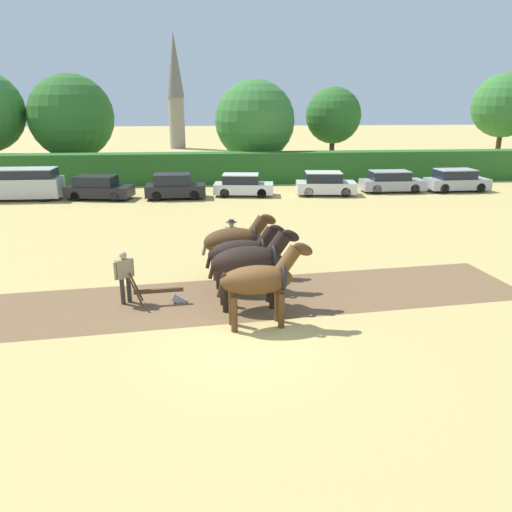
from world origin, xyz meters
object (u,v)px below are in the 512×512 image
object	(u,v)px
parked_car_center	(243,185)
parked_car_center_left	(175,187)
parked_car_center_right	(325,184)
parked_car_left	(98,188)
parked_car_far_right	(456,181)
draft_horse_trail_left	(243,253)
church_spire	(175,89)
tree_center_left	(255,121)
tree_center_right	(504,106)
parked_car_right	(391,182)
plow	(163,294)
draft_horse_lead_right	(251,262)
draft_horse_trail_right	(236,241)
draft_horse_lead_left	(261,280)
farmer_at_plow	(124,273)
parked_van	(21,184)
tree_center	(333,116)
tree_left	(71,117)
farmer_beside_team	(232,237)

from	to	relation	value
parked_car_center	parked_car_center_left	bearing A→B (deg)	-166.14
parked_car_center	parked_car_center_right	size ratio (longest dim) A/B	1.00
parked_car_left	parked_car_far_right	xyz separation A→B (m)	(24.52, 0.63, 0.02)
draft_horse_trail_left	parked_car_center_left	world-z (taller)	draft_horse_trail_left
church_spire	tree_center_left	bearing A→B (deg)	-73.58
tree_center_right	parked_car_right	world-z (taller)	tree_center_right
parked_car_right	plow	bearing A→B (deg)	-126.55
draft_horse_lead_right	plow	bearing A→B (deg)	164.95
tree_center_left	parked_car_center_right	xyz separation A→B (m)	(3.89, -9.34, -3.80)
draft_horse_lead_right	parked_car_far_right	bearing A→B (deg)	44.29
draft_horse_trail_right	plow	bearing A→B (deg)	-141.10
draft_horse_lead_right	draft_horse_trail_left	distance (m)	1.44
parked_car_center_left	parked_car_right	xyz separation A→B (m)	(14.94, 1.00, -0.05)
draft_horse_lead_left	farmer_at_plow	xyz separation A→B (m)	(-4.05, 2.05, -0.40)
tree_center_right	parked_car_far_right	distance (m)	15.07
parked_car_far_right	parked_car_center_right	bearing A→B (deg)	-178.25
draft_horse_trail_left	parked_car_right	world-z (taller)	draft_horse_trail_left
parked_van	tree_center	bearing A→B (deg)	25.20
tree_center	parked_car_center_right	size ratio (longest dim) A/B	1.77
parked_car_center_left	church_spire	bearing A→B (deg)	91.47
farmer_at_plow	parked_car_right	bearing A→B (deg)	103.82
draft_horse_lead_left	parked_van	bearing A→B (deg)	117.65
tree_center_left	draft_horse_lead_left	distance (m)	29.71
tree_left	church_spire	bearing A→B (deg)	73.42
draft_horse_trail_left	farmer_at_plow	size ratio (longest dim) A/B	1.63
farmer_beside_team	parked_car_center_right	xyz separation A→B (m)	(7.00, 14.14, -0.26)
parked_car_right	parked_van	bearing A→B (deg)	-178.34
tree_center_right	draft_horse_trail_left	bearing A→B (deg)	-131.74
plow	parked_car_right	distance (m)	23.70
draft_horse_lead_left	draft_horse_lead_right	distance (m)	1.43
parked_car_left	parked_car_center_right	distance (m)	14.96
draft_horse_trail_right	parked_car_center_left	size ratio (longest dim) A/B	0.71
draft_horse_trail_left	parked_car_center_right	bearing A→B (deg)	62.88
tree_center_right	parked_car_left	xyz separation A→B (m)	(-33.76, -11.45, -4.99)
tree_left	parked_van	size ratio (longest dim) A/B	1.68
parked_car_center_left	parked_car_far_right	world-z (taller)	parked_car_center_left
tree_left	draft_horse_trail_left	bearing A→B (deg)	-66.82
draft_horse_lead_left	plow	bearing A→B (deg)	141.25
parked_car_far_right	draft_horse_trail_left	bearing A→B (deg)	-134.34
tree_center_right	parked_van	xyz separation A→B (m)	(-38.60, -11.25, -4.67)
draft_horse_lead_right	draft_horse_trail_right	bearing A→B (deg)	90.01
draft_horse_trail_right	parked_van	world-z (taller)	draft_horse_trail_right
tree_left	parked_car_center_left	size ratio (longest dim) A/B	2.14
tree_center_right	parked_car_center	xyz separation A→B (m)	(-24.36, -11.15, -5.01)
tree_left	tree_center	bearing A→B (deg)	-1.40
draft_horse_trail_left	parked_car_far_right	bearing A→B (deg)	41.87
tree_left	parked_car_left	distance (m)	12.96
tree_center_left	parked_car_center_left	world-z (taller)	tree_center_left
tree_left	tree_center_left	bearing A→B (deg)	-8.25
tree_center_left	tree_center	size ratio (longest dim) A/B	1.07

